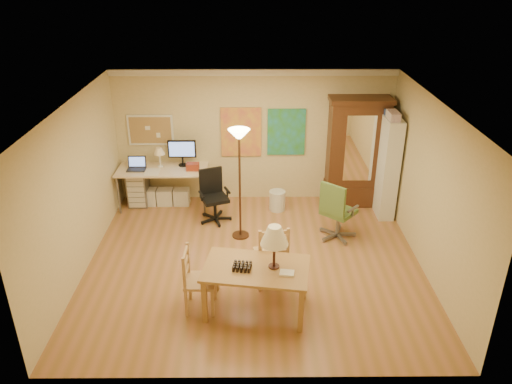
{
  "coord_description": "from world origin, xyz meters",
  "views": [
    {
      "loc": [
        -0.02,
        -7.0,
        4.65
      ],
      "look_at": [
        0.03,
        0.3,
        1.16
      ],
      "focal_mm": 35.0,
      "sensor_mm": 36.0,
      "label": 1
    }
  ],
  "objects_px": {
    "bookshelf": "(387,167)",
    "office_chair_green": "(337,223)",
    "dining_table": "(263,259)",
    "office_chair_black": "(214,207)",
    "computer_desk": "(166,183)",
    "armoire": "(356,159)"
  },
  "relations": [
    {
      "from": "dining_table",
      "to": "office_chair_black",
      "type": "distance_m",
      "value": 2.91
    },
    {
      "from": "bookshelf",
      "to": "dining_table",
      "type": "bearing_deg",
      "value": -128.97
    },
    {
      "from": "armoire",
      "to": "office_chair_black",
      "type": "bearing_deg",
      "value": -165.27
    },
    {
      "from": "computer_desk",
      "to": "office_chair_black",
      "type": "xyz_separation_m",
      "value": [
        1.02,
        -0.66,
        -0.22
      ]
    },
    {
      "from": "computer_desk",
      "to": "bookshelf",
      "type": "distance_m",
      "value": 4.37
    },
    {
      "from": "dining_table",
      "to": "armoire",
      "type": "height_order",
      "value": "armoire"
    },
    {
      "from": "dining_table",
      "to": "office_chair_green",
      "type": "height_order",
      "value": "dining_table"
    },
    {
      "from": "office_chair_green",
      "to": "dining_table",
      "type": "bearing_deg",
      "value": -124.12
    },
    {
      "from": "office_chair_green",
      "to": "armoire",
      "type": "height_order",
      "value": "armoire"
    },
    {
      "from": "computer_desk",
      "to": "office_chair_black",
      "type": "relative_size",
      "value": 1.76
    },
    {
      "from": "dining_table",
      "to": "bookshelf",
      "type": "bearing_deg",
      "value": 51.03
    },
    {
      "from": "computer_desk",
      "to": "office_chair_black",
      "type": "distance_m",
      "value": 1.24
    },
    {
      "from": "office_chair_green",
      "to": "bookshelf",
      "type": "distance_m",
      "value": 1.61
    },
    {
      "from": "dining_table",
      "to": "office_chair_green",
      "type": "bearing_deg",
      "value": 55.88
    },
    {
      "from": "dining_table",
      "to": "bookshelf",
      "type": "xyz_separation_m",
      "value": [
        2.44,
        3.01,
        0.11
      ]
    },
    {
      "from": "office_chair_black",
      "to": "office_chair_green",
      "type": "distance_m",
      "value": 2.34
    },
    {
      "from": "office_chair_black",
      "to": "bookshelf",
      "type": "distance_m",
      "value": 3.39
    },
    {
      "from": "bookshelf",
      "to": "office_chair_green",
      "type": "bearing_deg",
      "value": -137.09
    },
    {
      "from": "dining_table",
      "to": "office_chair_green",
      "type": "relative_size",
      "value": 1.41
    },
    {
      "from": "armoire",
      "to": "computer_desk",
      "type": "bearing_deg",
      "value": -178.83
    },
    {
      "from": "dining_table",
      "to": "bookshelf",
      "type": "height_order",
      "value": "bookshelf"
    },
    {
      "from": "computer_desk",
      "to": "office_chair_green",
      "type": "xyz_separation_m",
      "value": [
        3.26,
        -1.35,
        -0.19
      ]
    }
  ]
}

